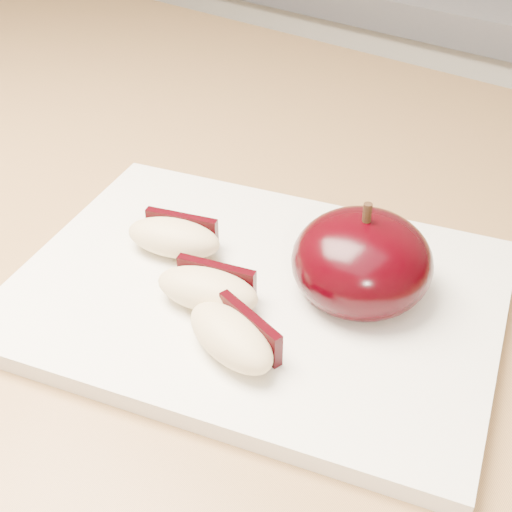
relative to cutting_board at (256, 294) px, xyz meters
The scene contains 6 objects.
back_cabinet 0.92m from the cutting_board, 92.36° to the left, with size 2.40×0.62×0.94m.
cutting_board is the anchor object (origin of this frame).
apple_half 0.07m from the cutting_board, 33.75° to the left, with size 0.12×0.12×0.07m.
apple_wedge_a 0.07m from the cutting_board, behind, with size 0.07×0.05×0.02m.
apple_wedge_b 0.04m from the cutting_board, 114.74° to the right, with size 0.07×0.05×0.02m.
apple_wedge_c 0.06m from the cutting_board, 66.38° to the right, with size 0.07×0.05×0.02m.
Camera 1 is at (0.25, 0.10, 1.21)m, focal length 50.00 mm.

